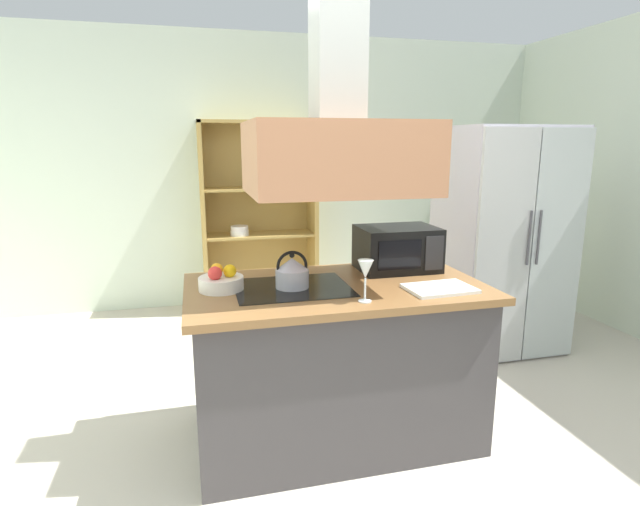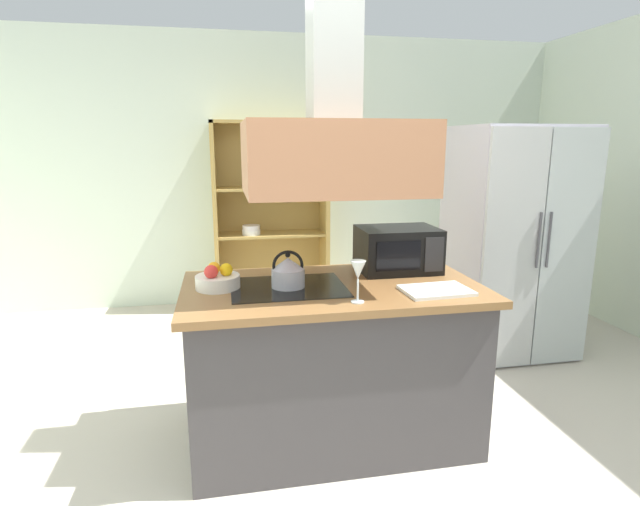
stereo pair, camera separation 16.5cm
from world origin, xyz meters
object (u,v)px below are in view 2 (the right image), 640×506
(kettle, at_px, (288,272))
(wine_glass_on_counter, at_px, (358,272))
(refrigerator, at_px, (512,242))
(microwave, at_px, (398,249))
(dish_cabinet, at_px, (271,226))
(cutting_board, at_px, (436,290))
(fruit_bowl, at_px, (218,279))

(kettle, relative_size, wine_glass_on_counter, 0.96)
(refrigerator, bearing_deg, microwave, -148.80)
(dish_cabinet, bearing_deg, microwave, -76.41)
(refrigerator, relative_size, microwave, 3.86)
(refrigerator, distance_m, dish_cabinet, 2.33)
(refrigerator, height_order, wine_glass_on_counter, refrigerator)
(cutting_board, distance_m, wine_glass_on_counter, 0.47)
(dish_cabinet, xyz_separation_m, kettle, (-0.14, -2.49, 0.17))
(kettle, xyz_separation_m, wine_glass_on_counter, (0.29, -0.32, 0.07))
(microwave, height_order, wine_glass_on_counter, microwave)
(wine_glass_on_counter, xyz_separation_m, fruit_bowl, (-0.66, 0.37, -0.10))
(microwave, bearing_deg, kettle, -161.54)
(cutting_board, xyz_separation_m, microwave, (-0.05, 0.46, 0.12))
(cutting_board, distance_m, fruit_bowl, 1.14)
(dish_cabinet, relative_size, fruit_bowl, 7.99)
(refrigerator, height_order, microwave, refrigerator)
(refrigerator, relative_size, kettle, 8.99)
(wine_glass_on_counter, relative_size, fruit_bowl, 0.89)
(dish_cabinet, distance_m, fruit_bowl, 2.49)
(cutting_board, bearing_deg, microwave, 96.06)
(dish_cabinet, distance_m, microwave, 2.34)
(refrigerator, height_order, cutting_board, refrigerator)
(dish_cabinet, xyz_separation_m, cutting_board, (0.60, -2.72, 0.09))
(dish_cabinet, height_order, cutting_board, dish_cabinet)
(refrigerator, xyz_separation_m, microwave, (-1.21, -0.73, 0.14))
(dish_cabinet, distance_m, kettle, 2.50)
(refrigerator, distance_m, wine_glass_on_counter, 2.05)
(kettle, bearing_deg, microwave, 18.46)
(refrigerator, relative_size, wine_glass_on_counter, 8.61)
(refrigerator, bearing_deg, kettle, -153.10)
(microwave, xyz_separation_m, fruit_bowl, (-1.05, -0.18, -0.08))
(refrigerator, distance_m, microwave, 1.42)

